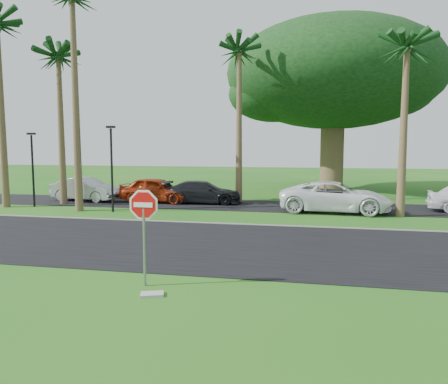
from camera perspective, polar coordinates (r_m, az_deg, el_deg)
ground at (r=14.51m, az=-7.63°, el=-8.27°), size 120.00×120.00×0.00m
road at (r=16.36m, az=-5.30°, el=-6.57°), size 120.00×8.00×0.02m
parking_strip at (r=26.42m, az=1.39°, el=-1.71°), size 120.00×5.00×0.02m
curb at (r=20.19m, az=-1.92°, el=-4.07°), size 120.00×0.12×0.06m
stop_sign_near at (r=11.23m, az=-10.43°, el=-3.29°), size 1.05×0.07×2.62m
palm_left_mid at (r=29.08m, az=-20.82°, el=15.77°), size 5.00×5.00×10.00m
palm_left_near at (r=26.29m, az=-19.22°, el=22.35°), size 5.00×5.00×12.50m
palm_center at (r=28.22m, az=2.01°, el=17.47°), size 5.00×5.00×10.50m
palm_right_near at (r=24.09m, az=22.79°, el=16.63°), size 5.00×5.00×9.50m
canopy_tree at (r=35.68m, az=14.16°, el=14.53°), size 16.50×16.50×13.12m
streetlight_left at (r=27.96m, az=-23.72°, el=3.33°), size 0.45×0.25×4.34m
streetlight_right at (r=24.27m, az=-14.47°, el=3.67°), size 0.45×0.25×4.64m
car_silver at (r=29.66m, az=-17.60°, el=0.31°), size 4.75×2.20×1.51m
car_red at (r=27.94m, az=-8.83°, el=0.26°), size 4.73×2.09×1.58m
car_dark at (r=27.11m, az=-2.79°, el=-0.06°), size 4.93×2.33×1.39m
car_minivan at (r=24.25m, az=14.35°, el=-0.66°), size 6.05×3.05×1.64m
utility_slab at (r=10.89m, az=-9.38°, el=-13.04°), size 0.63×0.51×0.06m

